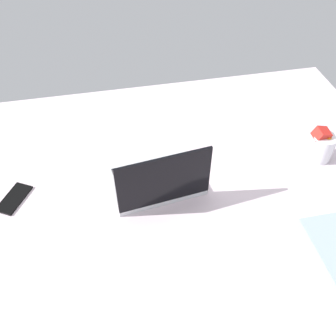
{
  "coord_description": "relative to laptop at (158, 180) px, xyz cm",
  "views": [
    {
      "loc": [
        22.79,
        88.87,
        122.08
      ],
      "look_at": [
        3.56,
        -5.71,
        24.0
      ],
      "focal_mm": 39.88,
      "sensor_mm": 36.0,
      "label": 1
    }
  ],
  "objects": [
    {
      "name": "cell_phone",
      "position": [
        51.9,
        -5.19,
        -4.01
      ],
      "size": [
        12.82,
        15.53,
        0.8
      ],
      "primitive_type": "cube",
      "rotation": [
        0.0,
        0.0,
        5.77
      ],
      "color": "black",
      "rests_on": "bed_mattress"
    },
    {
      "name": "snack_cup",
      "position": [
        -66.11,
        -3.51,
        1.88
      ],
      "size": [
        9.36,
        9.0,
        14.86
      ],
      "color": "silver",
      "rests_on": "bed_mattress"
    },
    {
      "name": "laptop",
      "position": [
        0.0,
        0.0,
        0.0
      ],
      "size": [
        35.62,
        26.95,
        23.0
      ],
      "rotation": [
        0.0,
        0.0,
        0.13
      ],
      "color": "#B7BABC",
      "rests_on": "bed_mattress"
    },
    {
      "name": "bed_mattress",
      "position": [
        -8.2,
        1.84,
        -13.41
      ],
      "size": [
        180.0,
        140.0,
        18.0
      ],
      "primitive_type": "cube",
      "color": "silver",
      "rests_on": "ground"
    }
  ]
}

